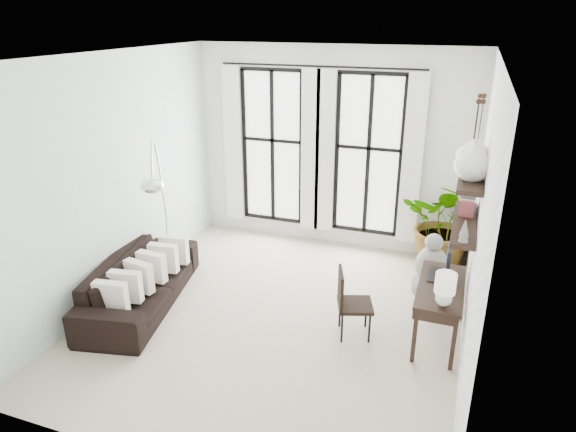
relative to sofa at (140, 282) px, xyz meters
The scene contains 16 objects.
floor 1.86m from the sofa, ahead, with size 5.00×5.00×0.00m, color #BDAE96.
ceiling 3.40m from the sofa, ahead, with size 5.00×5.00×0.00m, color white.
wall_left 1.38m from the sofa, 145.38° to the left, with size 5.00×5.00×0.00m, color silver.
wall_right 4.26m from the sofa, ahead, with size 5.00×5.00×0.00m, color white.
wall_back 3.57m from the sofa, 57.36° to the left, with size 4.50×4.50×0.00m, color white.
windows 3.40m from the sofa, 59.71° to the left, with size 3.26×0.13×2.65m.
wall_shelves 4.19m from the sofa, ahead, with size 0.25×1.30×0.60m.
sofa is the anchor object (origin of this frame).
throw_pillows 0.20m from the sofa, ahead, with size 0.40×1.52×0.40m.
plant 4.46m from the sofa, 33.66° to the left, with size 1.28×1.11×1.42m, color #2D7228.
desk 3.79m from the sofa, ahead, with size 0.51×1.20×1.11m.
desk_chair 2.76m from the sofa, ahead, with size 0.51×0.51×0.85m.
arc_lamp 1.43m from the sofa, 77.30° to the left, with size 0.71×1.13×2.18m.
buddha 3.92m from the sofa, 24.42° to the left, with size 0.48×0.48×0.87m.
vase_a 4.37m from the sofa, ahead, with size 0.37×0.37×0.38m, color white.
vase_b 4.41m from the sofa, ahead, with size 0.37×0.37×0.38m, color white.
Camera 1 is at (2.04, -5.26, 3.61)m, focal length 32.00 mm.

